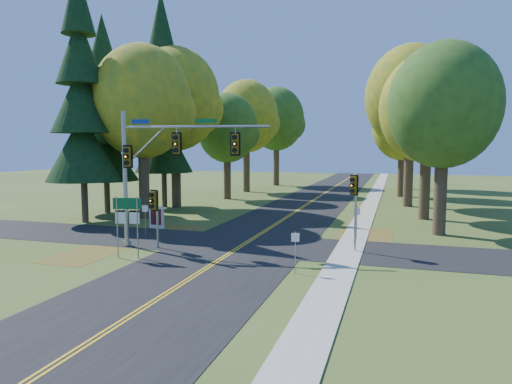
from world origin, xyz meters
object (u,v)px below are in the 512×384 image
(info_kiosk, at_px, (157,217))
(route_sign_cluster, at_px, (127,215))
(east_signal_pole, at_px, (354,194))
(traffic_mast, at_px, (160,161))

(info_kiosk, bearing_deg, route_sign_cluster, -65.77)
(route_sign_cluster, xyz_separation_m, info_kiosk, (-3.03, 8.38, -1.53))
(east_signal_pole, bearing_deg, info_kiosk, -169.64)
(east_signal_pole, distance_m, route_sign_cluster, 12.32)
(east_signal_pole, bearing_deg, route_sign_cluster, -132.51)
(east_signal_pole, height_order, info_kiosk, east_signal_pole)
(east_signal_pole, relative_size, route_sign_cluster, 1.32)
(info_kiosk, bearing_deg, east_signal_pole, -9.42)
(traffic_mast, bearing_deg, east_signal_pole, 0.99)
(traffic_mast, xyz_separation_m, route_sign_cluster, (-0.43, -2.80, -2.77))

